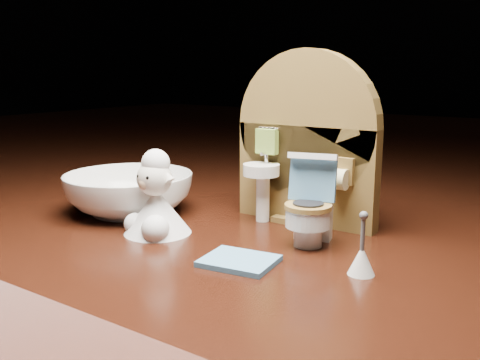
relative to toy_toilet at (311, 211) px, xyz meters
name	(u,v)px	position (x,y,z in m)	size (l,w,h in m)	color
backdrop_panel	(305,148)	(-0.03, 0.05, 0.04)	(0.13, 0.05, 0.15)	brown
toy_toilet	(311,211)	(0.00, 0.00, 0.00)	(0.04, 0.05, 0.07)	white
bath_mat	(239,261)	(-0.02, -0.07, -0.02)	(0.05, 0.04, 0.00)	#5691BE
toilet_brush	(362,258)	(0.06, -0.04, -0.01)	(0.02, 0.02, 0.04)	white
plush_lamb	(156,204)	(-0.12, -0.05, 0.00)	(0.06, 0.06, 0.07)	white
ceramic_bowl	(129,193)	(-0.18, -0.02, -0.01)	(0.12, 0.12, 0.04)	white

